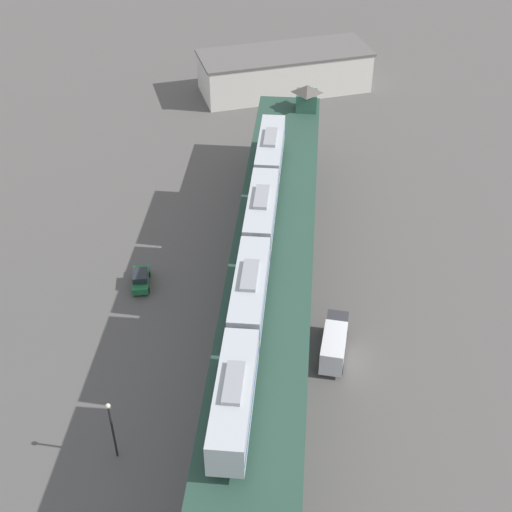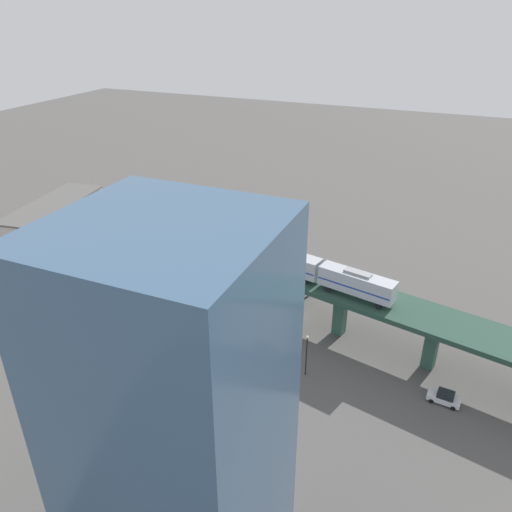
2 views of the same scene
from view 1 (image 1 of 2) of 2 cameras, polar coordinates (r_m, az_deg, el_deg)
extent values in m
plane|color=#514F4C|center=(71.16, 0.60, -10.27)|extent=(400.00, 400.00, 0.00)
cube|color=#244135|center=(65.20, 0.64, -5.44)|extent=(28.13, 91.64, 0.80)
cube|color=#2D5142|center=(62.71, -0.02, -13.68)|extent=(2.15, 2.15, 7.88)
cube|color=#2D5142|center=(72.89, 1.03, -4.39)|extent=(2.15, 2.15, 7.88)
cube|color=#2D5142|center=(84.53, 1.79, 2.48)|extent=(2.15, 2.15, 7.88)
cube|color=#2D5142|center=(97.09, 2.37, 7.64)|extent=(2.15, 2.15, 7.88)
cube|color=#ADB2BA|center=(55.34, -1.77, -11.29)|extent=(5.33, 12.32, 3.10)
cube|color=navy|center=(55.57, -1.77, -11.49)|extent=(5.32, 12.10, 0.24)
cube|color=gray|center=(54.04, -1.81, -10.10)|extent=(2.28, 4.40, 0.36)
cylinder|color=black|center=(54.56, -3.54, -15.98)|extent=(0.40, 0.87, 0.84)
cylinder|color=black|center=(54.35, -0.95, -16.19)|extent=(0.40, 0.87, 0.84)
cylinder|color=black|center=(59.79, -2.42, -9.48)|extent=(0.40, 0.87, 0.84)
cylinder|color=black|center=(59.60, -0.12, -9.63)|extent=(0.40, 0.87, 0.84)
cube|color=#ADB2BA|center=(64.18, -0.50, -2.74)|extent=(5.33, 12.32, 3.10)
cube|color=navy|center=(64.38, -0.50, -2.94)|extent=(5.32, 12.10, 0.24)
cube|color=gray|center=(63.06, -0.51, -1.55)|extent=(2.28, 4.40, 0.36)
cylinder|color=black|center=(62.67, -1.95, -6.65)|extent=(0.40, 0.87, 0.84)
cylinder|color=black|center=(62.48, 0.23, -6.79)|extent=(0.40, 0.87, 0.84)
cylinder|color=black|center=(68.83, -1.14, -1.73)|extent=(0.40, 0.87, 0.84)
cylinder|color=black|center=(68.66, 0.83, -1.84)|extent=(0.40, 0.87, 0.84)
cube|color=#ADB2BA|center=(74.11, 0.43, 3.64)|extent=(5.33, 12.32, 3.10)
cube|color=navy|center=(74.28, 0.43, 3.45)|extent=(5.32, 12.10, 0.24)
cube|color=gray|center=(73.14, 0.44, 4.75)|extent=(2.28, 4.40, 0.36)
cylinder|color=black|center=(72.08, -0.79, 0.41)|extent=(0.40, 0.87, 0.84)
cylinder|color=black|center=(71.92, 1.09, 0.30)|extent=(0.40, 0.87, 0.84)
cylinder|color=black|center=(78.85, -0.18, 4.14)|extent=(0.40, 0.87, 0.84)
cylinder|color=black|center=(78.70, 1.55, 4.05)|extent=(0.40, 0.87, 0.84)
cube|color=#ADB2BA|center=(84.76, 1.15, 8.46)|extent=(5.33, 12.32, 3.10)
cube|color=navy|center=(84.91, 1.14, 8.28)|extent=(5.32, 12.10, 0.24)
cube|color=gray|center=(83.91, 1.16, 9.48)|extent=(2.28, 4.40, 0.36)
cylinder|color=black|center=(82.35, 0.08, 5.77)|extent=(0.40, 0.87, 0.84)
cylinder|color=black|center=(82.21, 1.74, 5.69)|extent=(0.40, 0.87, 0.84)
cylinder|color=black|center=(89.52, 0.56, 8.64)|extent=(0.40, 0.87, 0.84)
cylinder|color=black|center=(89.39, 2.10, 8.57)|extent=(0.40, 0.87, 0.84)
cube|color=#33604C|center=(99.45, 4.07, 12.28)|extent=(3.34, 3.34, 2.50)
pyramid|color=#4C4742|center=(98.72, 4.11, 13.17)|extent=(3.84, 3.84, 0.90)
cube|color=#1E6638|center=(82.55, -9.20, -1.91)|extent=(1.99, 4.48, 0.80)
cube|color=#1E2328|center=(81.94, -9.25, -1.56)|extent=(1.74, 2.27, 0.76)
cylinder|color=black|center=(81.81, -9.80, -2.80)|extent=(0.27, 0.67, 0.66)
cylinder|color=black|center=(81.64, -8.61, -2.74)|extent=(0.27, 0.67, 0.66)
cylinder|color=black|center=(83.99, -9.71, -1.52)|extent=(0.27, 0.67, 0.66)
cylinder|color=black|center=(83.83, -8.55, -1.46)|extent=(0.27, 0.67, 0.66)
cube|color=#333338|center=(75.15, 6.49, -5.49)|extent=(2.72, 2.59, 2.30)
cube|color=silver|center=(72.43, 6.21, -7.32)|extent=(3.81, 5.66, 2.70)
cylinder|color=black|center=(75.92, 7.17, -6.21)|extent=(0.65, 1.06, 1.00)
cylinder|color=black|center=(75.97, 5.68, -6.03)|extent=(0.65, 1.06, 1.00)
cylinder|color=black|center=(72.30, 6.84, -9.03)|extent=(0.65, 1.06, 1.00)
cylinder|color=black|center=(72.36, 5.19, -8.83)|extent=(0.65, 1.06, 1.00)
cylinder|color=black|center=(64.57, -11.37, -13.66)|extent=(0.20, 0.20, 6.50)
sphere|color=beige|center=(61.92, -11.77, -11.66)|extent=(0.44, 0.44, 0.44)
cube|color=beige|center=(124.56, 2.29, 14.49)|extent=(29.14, 13.87, 6.40)
cube|color=#595654|center=(123.23, 2.33, 15.93)|extent=(29.72, 14.15, 0.40)
camera|label=2|loc=(67.95, -77.35, 5.45)|focal=35.00mm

